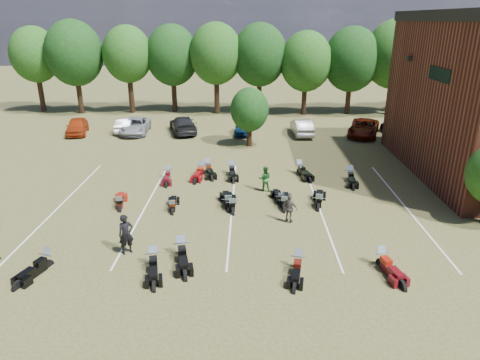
{
  "coord_description": "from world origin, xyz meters",
  "views": [
    {
      "loc": [
        -2.12,
        -19.71,
        10.19
      ],
      "look_at": [
        -2.57,
        4.0,
        1.2
      ],
      "focal_mm": 32.0,
      "sensor_mm": 36.0,
      "label": 1
    }
  ],
  "objects_px": {
    "person_green": "(265,179)",
    "motorcycle_14": "(169,178)",
    "motorcycle_7": "(120,210)",
    "car_4": "(243,127)",
    "person_black": "(126,234)",
    "car_0": "(77,126)",
    "person_grey": "(290,209)",
    "motorcycle_3": "(182,256)"
  },
  "relations": [
    {
      "from": "motorcycle_3",
      "to": "motorcycle_14",
      "type": "relative_size",
      "value": 1.12
    },
    {
      "from": "person_green",
      "to": "motorcycle_7",
      "type": "relative_size",
      "value": 0.7
    },
    {
      "from": "car_4",
      "to": "person_black",
      "type": "height_order",
      "value": "person_black"
    },
    {
      "from": "car_4",
      "to": "motorcycle_3",
      "type": "height_order",
      "value": "car_4"
    },
    {
      "from": "car_4",
      "to": "car_0",
      "type": "bearing_deg",
      "value": -177.32
    },
    {
      "from": "car_0",
      "to": "person_black",
      "type": "relative_size",
      "value": 2.27
    },
    {
      "from": "person_grey",
      "to": "motorcycle_14",
      "type": "xyz_separation_m",
      "value": [
        -7.61,
        6.56,
        -0.8
      ]
    },
    {
      "from": "car_0",
      "to": "person_black",
      "type": "bearing_deg",
      "value": -77.82
    },
    {
      "from": "motorcycle_3",
      "to": "person_black",
      "type": "bearing_deg",
      "value": 161.5
    },
    {
      "from": "motorcycle_14",
      "to": "motorcycle_7",
      "type": "bearing_deg",
      "value": -114.16
    },
    {
      "from": "person_green",
      "to": "motorcycle_7",
      "type": "height_order",
      "value": "person_green"
    },
    {
      "from": "person_green",
      "to": "motorcycle_14",
      "type": "xyz_separation_m",
      "value": [
        -6.45,
        2.15,
        -0.81
      ]
    },
    {
      "from": "person_green",
      "to": "car_4",
      "type": "bearing_deg",
      "value": -81.76
    },
    {
      "from": "car_4",
      "to": "motorcycle_14",
      "type": "bearing_deg",
      "value": -110.53
    },
    {
      "from": "person_black",
      "to": "person_green",
      "type": "distance_m",
      "value": 10.18
    },
    {
      "from": "car_0",
      "to": "person_green",
      "type": "bearing_deg",
      "value": -52.72
    },
    {
      "from": "motorcycle_7",
      "to": "motorcycle_14",
      "type": "bearing_deg",
      "value": -121.85
    },
    {
      "from": "person_black",
      "to": "motorcycle_3",
      "type": "bearing_deg",
      "value": -39.41
    },
    {
      "from": "person_grey",
      "to": "motorcycle_3",
      "type": "bearing_deg",
      "value": 65.89
    },
    {
      "from": "person_black",
      "to": "person_green",
      "type": "xyz_separation_m",
      "value": [
        6.61,
        7.75,
        -0.15
      ]
    },
    {
      "from": "car_4",
      "to": "person_black",
      "type": "relative_size",
      "value": 1.95
    },
    {
      "from": "motorcycle_3",
      "to": "person_grey",
      "type": "bearing_deg",
      "value": 21.76
    },
    {
      "from": "person_green",
      "to": "motorcycle_3",
      "type": "distance_m",
      "value": 9.01
    },
    {
      "from": "person_black",
      "to": "motorcycle_7",
      "type": "bearing_deg",
      "value": 76.08
    },
    {
      "from": "person_green",
      "to": "person_grey",
      "type": "distance_m",
      "value": 4.57
    },
    {
      "from": "motorcycle_3",
      "to": "motorcycle_7",
      "type": "xyz_separation_m",
      "value": [
        -4.22,
        4.9,
        0.0
      ]
    },
    {
      "from": "motorcycle_7",
      "to": "motorcycle_14",
      "type": "relative_size",
      "value": 1.05
    },
    {
      "from": "person_grey",
      "to": "motorcycle_14",
      "type": "bearing_deg",
      "value": -9.42
    },
    {
      "from": "person_black",
      "to": "person_grey",
      "type": "height_order",
      "value": "person_black"
    },
    {
      "from": "person_black",
      "to": "motorcycle_7",
      "type": "relative_size",
      "value": 0.83
    },
    {
      "from": "car_0",
      "to": "motorcycle_14",
      "type": "relative_size",
      "value": 1.96
    },
    {
      "from": "person_green",
      "to": "motorcycle_14",
      "type": "height_order",
      "value": "person_green"
    },
    {
      "from": "person_black",
      "to": "motorcycle_14",
      "type": "xyz_separation_m",
      "value": [
        0.16,
        9.89,
        -0.96
      ]
    },
    {
      "from": "car_4",
      "to": "motorcycle_14",
      "type": "relative_size",
      "value": 1.68
    },
    {
      "from": "car_4",
      "to": "motorcycle_7",
      "type": "xyz_separation_m",
      "value": [
        -6.74,
        -17.18,
        -0.63
      ]
    },
    {
      "from": "motorcycle_3",
      "to": "motorcycle_14",
      "type": "xyz_separation_m",
      "value": [
        -2.39,
        10.15,
        0.0
      ]
    },
    {
      "from": "car_0",
      "to": "motorcycle_7",
      "type": "height_order",
      "value": "car_0"
    },
    {
      "from": "person_grey",
      "to": "motorcycle_3",
      "type": "relative_size",
      "value": 0.64
    },
    {
      "from": "car_4",
      "to": "person_black",
      "type": "distance_m",
      "value": 22.4
    },
    {
      "from": "motorcycle_7",
      "to": "motorcycle_3",
      "type": "bearing_deg",
      "value": 118.05
    },
    {
      "from": "person_black",
      "to": "motorcycle_14",
      "type": "bearing_deg",
      "value": 55.41
    },
    {
      "from": "motorcycle_14",
      "to": "person_grey",
      "type": "bearing_deg",
      "value": -45.77
    }
  ]
}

